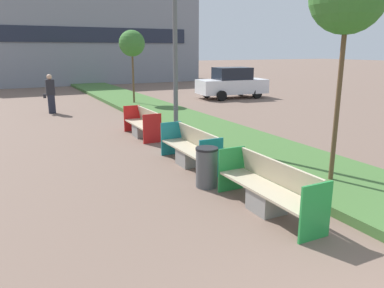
{
  "coord_description": "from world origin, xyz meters",
  "views": [
    {
      "loc": [
        -3.23,
        -1.04,
        2.92
      ],
      "look_at": [
        0.9,
        7.13,
        0.6
      ],
      "focal_mm": 35.0,
      "sensor_mm": 36.0,
      "label": 1
    }
  ],
  "objects_px": {
    "litter_bin": "(207,167)",
    "pedestrian_walking": "(51,93)",
    "parked_car_distant": "(232,83)",
    "bench_green_frame": "(269,192)",
    "bench_teal_frame": "(191,151)",
    "bench_red_frame": "(143,126)",
    "sapling_tree_far": "(132,44)"
  },
  "relations": [
    {
      "from": "parked_car_distant",
      "to": "bench_green_frame",
      "type": "bearing_deg",
      "value": -114.17
    },
    {
      "from": "pedestrian_walking",
      "to": "parked_car_distant",
      "type": "height_order",
      "value": "parked_car_distant"
    },
    {
      "from": "pedestrian_walking",
      "to": "bench_teal_frame",
      "type": "bearing_deg",
      "value": -77.84
    },
    {
      "from": "parked_car_distant",
      "to": "bench_teal_frame",
      "type": "bearing_deg",
      "value": -120.84
    },
    {
      "from": "bench_green_frame",
      "to": "sapling_tree_far",
      "type": "height_order",
      "value": "sapling_tree_far"
    },
    {
      "from": "pedestrian_walking",
      "to": "parked_car_distant",
      "type": "distance_m",
      "value": 10.66
    },
    {
      "from": "parked_car_distant",
      "to": "litter_bin",
      "type": "bearing_deg",
      "value": -118.51
    },
    {
      "from": "bench_green_frame",
      "to": "bench_teal_frame",
      "type": "height_order",
      "value": "same"
    },
    {
      "from": "bench_green_frame",
      "to": "pedestrian_walking",
      "type": "bearing_deg",
      "value": 99.31
    },
    {
      "from": "bench_teal_frame",
      "to": "parked_car_distant",
      "type": "bearing_deg",
      "value": 52.97
    },
    {
      "from": "litter_bin",
      "to": "pedestrian_walking",
      "type": "distance_m",
      "value": 11.89
    },
    {
      "from": "bench_green_frame",
      "to": "bench_red_frame",
      "type": "relative_size",
      "value": 1.17
    },
    {
      "from": "litter_bin",
      "to": "pedestrian_walking",
      "type": "xyz_separation_m",
      "value": [
        -1.79,
        11.74,
        0.49
      ]
    },
    {
      "from": "bench_red_frame",
      "to": "sapling_tree_far",
      "type": "xyz_separation_m",
      "value": [
        2.01,
        7.05,
        2.83
      ]
    },
    {
      "from": "litter_bin",
      "to": "bench_green_frame",
      "type": "bearing_deg",
      "value": -76.31
    },
    {
      "from": "sapling_tree_far",
      "to": "pedestrian_walking",
      "type": "bearing_deg",
      "value": -172.52
    },
    {
      "from": "pedestrian_walking",
      "to": "sapling_tree_far",
      "type": "bearing_deg",
      "value": 7.48
    },
    {
      "from": "litter_bin",
      "to": "parked_car_distant",
      "type": "xyz_separation_m",
      "value": [
        8.82,
        12.73,
        0.47
      ]
    },
    {
      "from": "bench_teal_frame",
      "to": "bench_red_frame",
      "type": "distance_m",
      "value": 3.67
    },
    {
      "from": "bench_red_frame",
      "to": "parked_car_distant",
      "type": "bearing_deg",
      "value": 41.64
    },
    {
      "from": "bench_red_frame",
      "to": "pedestrian_walking",
      "type": "height_order",
      "value": "pedestrian_walking"
    },
    {
      "from": "sapling_tree_far",
      "to": "pedestrian_walking",
      "type": "distance_m",
      "value": 4.81
    },
    {
      "from": "pedestrian_walking",
      "to": "bench_green_frame",
      "type": "bearing_deg",
      "value": -80.69
    },
    {
      "from": "sapling_tree_far",
      "to": "parked_car_distant",
      "type": "distance_m",
      "value": 6.82
    },
    {
      "from": "pedestrian_walking",
      "to": "parked_car_distant",
      "type": "bearing_deg",
      "value": 5.34
    },
    {
      "from": "sapling_tree_far",
      "to": "parked_car_distant",
      "type": "bearing_deg",
      "value": 3.93
    },
    {
      "from": "bench_red_frame",
      "to": "litter_bin",
      "type": "height_order",
      "value": "bench_red_frame"
    },
    {
      "from": "sapling_tree_far",
      "to": "bench_green_frame",
      "type": "bearing_deg",
      "value": -98.21
    },
    {
      "from": "litter_bin",
      "to": "sapling_tree_far",
      "type": "height_order",
      "value": "sapling_tree_far"
    },
    {
      "from": "bench_teal_frame",
      "to": "bench_red_frame",
      "type": "bearing_deg",
      "value": 90.04
    },
    {
      "from": "bench_green_frame",
      "to": "pedestrian_walking",
      "type": "height_order",
      "value": "pedestrian_walking"
    },
    {
      "from": "bench_green_frame",
      "to": "sapling_tree_far",
      "type": "distance_m",
      "value": 14.35
    }
  ]
}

